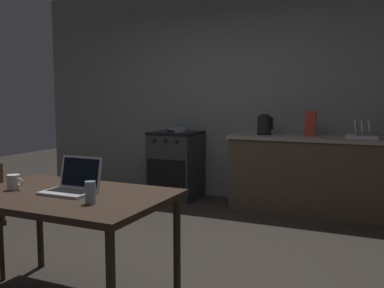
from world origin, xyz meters
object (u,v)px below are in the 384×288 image
stove_oven (176,165)px  frying_pan (177,130)px  laptop (72,186)px  electric_kettle (264,125)px  cereal_box (311,124)px  dining_table (66,204)px  dish_rack (362,134)px  coffee_mug (14,182)px  drinking_glass (90,192)px

stove_oven → frying_pan: (0.03, -0.03, 0.47)m
stove_oven → laptop: (0.70, -2.92, 0.33)m
stove_oven → laptop: size_ratio=2.80×
electric_kettle → cereal_box: bearing=2.1°
stove_oven → dining_table: size_ratio=0.67×
dining_table → dish_rack: bearing=61.3°
electric_kettle → cereal_box: (0.54, 0.02, 0.03)m
stove_oven → coffee_mug: size_ratio=7.25×
frying_pan → stove_oven: bearing=138.6°
coffee_mug → cereal_box: 3.36m
stove_oven → laptop: 3.02m
dining_table → cereal_box: (1.05, 2.97, 0.38)m
frying_pan → electric_kettle: bearing=1.4°
laptop → coffee_mug: laptop is taller
stove_oven → cereal_box: size_ratio=3.05×
coffee_mug → cereal_box: (1.44, 3.03, 0.26)m
dining_table → coffee_mug: size_ratio=10.78×
laptop → electric_kettle: (0.49, 2.92, 0.23)m
dish_rack → coffee_mug: bearing=-123.7°
stove_oven → drinking_glass: (0.99, -3.10, 0.35)m
dish_rack → stove_oven: bearing=-179.9°
cereal_box → dish_rack: 0.57m
drinking_glass → dish_rack: bearing=67.2°
frying_pan → drinking_glass: bearing=-72.6°
cereal_box → dish_rack: cereal_box is taller
coffee_mug → stove_oven: bearing=95.6°
electric_kettle → coffee_mug: bearing=-106.6°
electric_kettle → drinking_glass: size_ratio=1.88×
cereal_box → frying_pan: bearing=-178.4°
frying_pan → coffee_mug: bearing=-84.9°
electric_kettle → coffee_mug: electric_kettle is taller
laptop → dish_rack: bearing=63.5°
laptop → dining_table: bearing=-121.4°
cereal_box → laptop: bearing=-109.3°
stove_oven → coffee_mug: 3.04m
stove_oven → dish_rack: (2.30, 0.00, 0.49)m
drinking_glass → cereal_box: size_ratio=0.45×
drinking_glass → dish_rack: (1.31, 3.10, 0.14)m
dining_table → dish_rack: (1.62, 2.95, 0.28)m
dining_table → drinking_glass: drinking_glass is taller
frying_pan → dish_rack: dish_rack is taller
stove_oven → electric_kettle: (1.19, 0.00, 0.57)m
laptop → drinking_glass: 0.34m
electric_kettle → cereal_box: size_ratio=0.84×
dish_rack → laptop: bearing=-118.6°
dining_table → electric_kettle: electric_kettle is taller
stove_oven → coffee_mug: bearing=-84.4°
drinking_glass → cereal_box: (0.74, 3.12, 0.24)m
stove_oven → frying_pan: size_ratio=2.03×
dining_table → stove_oven: bearing=103.0°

